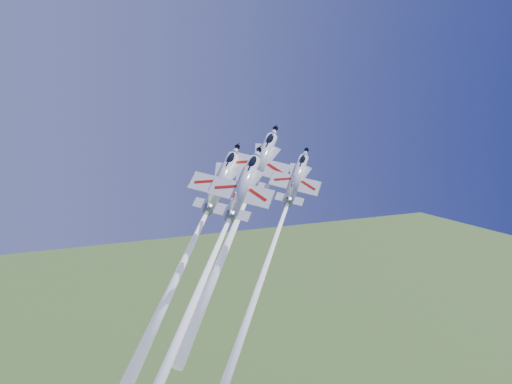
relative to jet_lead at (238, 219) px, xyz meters
name	(u,v)px	position (x,y,z in m)	size (l,w,h in m)	color
jet_lead	(238,219)	(0.00, 0.00, 0.00)	(25.02, 29.86, 34.42)	white
jet_left	(194,239)	(-7.63, -0.55, -2.46)	(23.94, 28.49, 32.83)	white
jet_right	(263,274)	(-0.19, -9.81, -6.56)	(28.04, 35.07, 40.94)	white
jet_slot	(198,292)	(-11.26, -12.42, -6.95)	(30.15, 37.26, 43.36)	white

